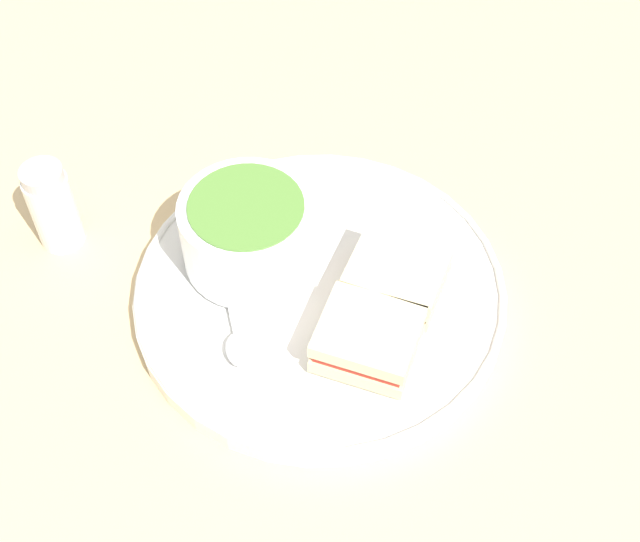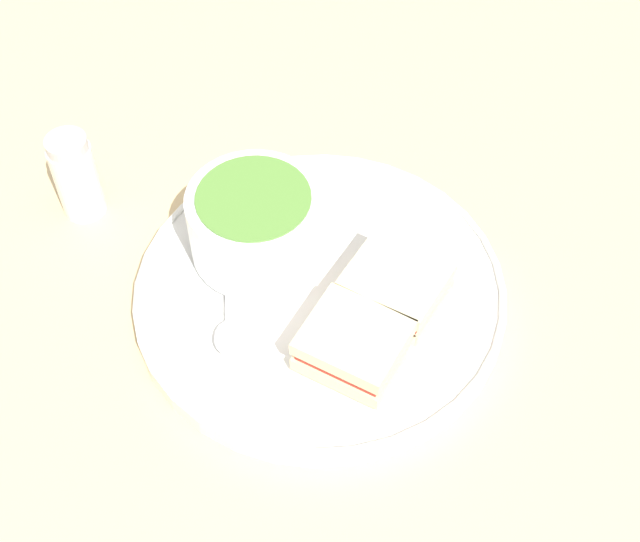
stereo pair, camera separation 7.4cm
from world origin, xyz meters
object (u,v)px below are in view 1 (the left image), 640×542
at_px(spoon, 239,342).
at_px(sandwich_half_near, 368,339).
at_px(sandwich_half_far, 397,276).
at_px(salt_shaker, 53,207).
at_px(soup_bowl, 248,232).

xyz_separation_m(spoon, sandwich_half_near, (0.04, -0.10, 0.01)).
distance_m(sandwich_half_far, salt_shaker, 0.31).
bearing_deg(sandwich_half_near, salt_shaker, 89.66).
bearing_deg(spoon, sandwich_half_near, 73.18).
xyz_separation_m(soup_bowl, salt_shaker, (-0.04, 0.17, -0.01)).
height_order(spoon, salt_shaker, salt_shaker).
relative_size(soup_bowl, sandwich_half_far, 1.40).
height_order(sandwich_half_far, salt_shaker, salt_shaker).
distance_m(soup_bowl, sandwich_half_near, 0.14).
bearing_deg(spoon, sandwich_half_far, 100.50).
bearing_deg(sandwich_half_near, spoon, 112.54).
bearing_deg(sandwich_half_near, soup_bowl, 71.77).
relative_size(sandwich_half_near, sandwich_half_far, 1.03).
bearing_deg(sandwich_half_near, sandwich_half_far, 3.80).
height_order(soup_bowl, sandwich_half_near, soup_bowl).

